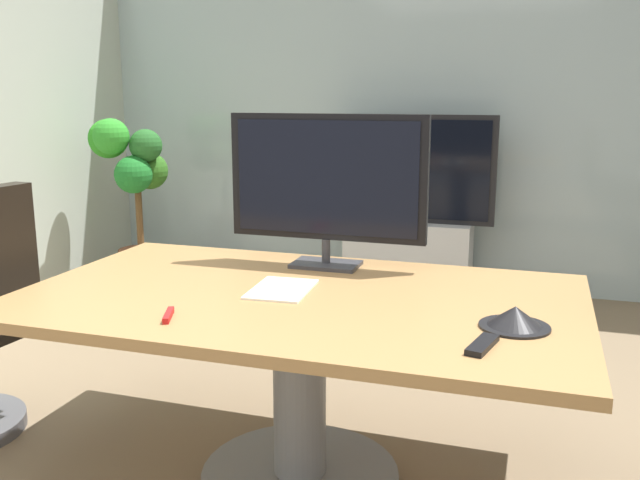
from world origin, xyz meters
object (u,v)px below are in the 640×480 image
tv_monitor (327,182)px  conference_phone (515,318)px  wall_display_unit (409,236)px  conference_table (299,340)px  potted_plant (133,184)px  remote_control (482,345)px

tv_monitor → conference_phone: bearing=-35.8°
wall_display_unit → conference_table: bearing=-88.3°
wall_display_unit → conference_phone: (0.84, -2.72, 0.33)m
tv_monitor → potted_plant: size_ratio=0.66×
tv_monitor → conference_phone: 1.03m
wall_display_unit → remote_control: size_ratio=7.71×
conference_table → wall_display_unit: (-0.07, 2.57, -0.12)m
conference_phone → remote_control: (-0.08, -0.21, -0.02)m
tv_monitor → remote_control: bearing=-47.6°
tv_monitor → potted_plant: tv_monitor is taller
potted_plant → wall_display_unit: bearing=12.5°
potted_plant → conference_phone: 3.63m
potted_plant → remote_control: bearing=-42.1°
remote_control → conference_phone: bearing=82.0°
conference_table → tv_monitor: 0.69m
conference_table → potted_plant: 2.98m
potted_plant → conference_phone: (2.83, -2.28, -0.03)m
wall_display_unit → conference_phone: wall_display_unit is taller
conference_table → potted_plant: bearing=134.1°
tv_monitor → wall_display_unit: size_ratio=0.64×
wall_display_unit → remote_control: wall_display_unit is taller
wall_display_unit → remote_control: bearing=-75.5°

